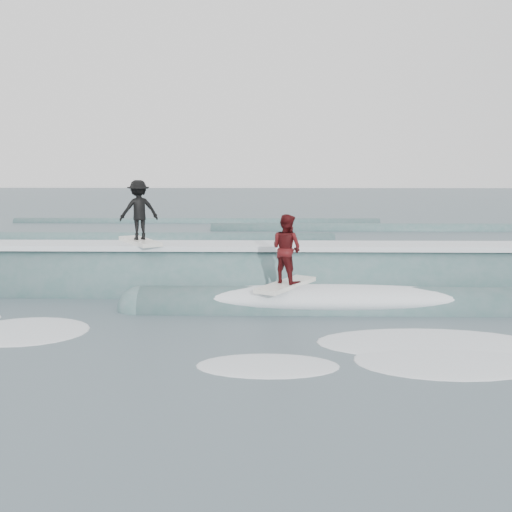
{
  "coord_description": "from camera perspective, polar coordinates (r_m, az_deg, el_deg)",
  "views": [
    {
      "loc": [
        0.29,
        -12.08,
        3.34
      ],
      "look_at": [
        0.0,
        2.2,
        1.1
      ],
      "focal_mm": 40.0,
      "sensor_mm": 36.0,
      "label": 1
    }
  ],
  "objects": [
    {
      "name": "ground",
      "position": [
        12.54,
        -0.21,
        -6.54
      ],
      "size": [
        160.0,
        160.0,
        0.0
      ],
      "primitive_type": "plane",
      "color": "#425A61",
      "rests_on": "ground"
    },
    {
      "name": "breaking_wave",
      "position": [
        15.34,
        0.99,
        -3.52
      ],
      "size": [
        20.54,
        4.0,
        2.44
      ],
      "color": "#396160",
      "rests_on": "ground"
    },
    {
      "name": "surfer_black",
      "position": [
        15.72,
        -11.62,
        4.22
      ],
      "size": [
        1.53,
        1.99,
        1.7
      ],
      "color": "silver",
      "rests_on": "ground"
    },
    {
      "name": "surfer_red",
      "position": [
        13.24,
        3.06,
        0.28
      ],
      "size": [
        1.51,
        1.99,
        1.7
      ],
      "color": "white",
      "rests_on": "ground"
    },
    {
      "name": "whitewater",
      "position": [
        11.16,
        -2.54,
        -8.52
      ],
      "size": [
        13.2,
        4.45,
        0.1
      ],
      "color": "white",
      "rests_on": "ground"
    },
    {
      "name": "far_swells",
      "position": [
        29.92,
        0.76,
        2.5
      ],
      "size": [
        37.92,
        8.65,
        0.8
      ],
      "color": "#396160",
      "rests_on": "ground"
    }
  ]
}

